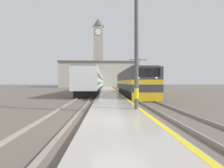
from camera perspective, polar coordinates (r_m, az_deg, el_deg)
ground_plane at (r=37.75m, az=-1.44°, el=-2.19°), size 200.00×200.00×0.00m
platform at (r=32.75m, az=-1.28°, el=-2.38°), size 3.07×140.00×0.27m
rail_track_near at (r=32.97m, az=4.20°, el=-2.54°), size 2.83×140.00×0.16m
rail_track_far at (r=32.82m, az=-6.28°, el=-2.56°), size 2.83×140.00×0.16m
locomotive_train at (r=24.18m, az=6.63°, el=0.42°), size 2.92×17.18×4.40m
passenger_train at (r=41.28m, az=-5.50°, el=0.84°), size 2.92×46.16×3.72m
catenary_mast at (r=10.68m, az=8.38°, el=16.36°), size 2.26×0.26×8.95m
clock_tower at (r=73.27m, az=-4.48°, el=10.79°), size 4.71×4.71×28.05m
station_building at (r=65.51m, az=-4.68°, el=3.12°), size 27.83×8.34×9.42m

